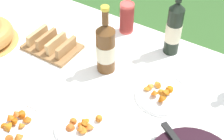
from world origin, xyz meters
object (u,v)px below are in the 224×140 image
object	(u,v)px
juice_bottle_red	(174,28)
snack_plate_near	(14,127)
bread_board	(52,45)
snack_plate_left	(83,125)
cup_stack	(127,18)
snack_plate_right	(162,94)
cider_bottle_amber	(106,48)

from	to	relation	value
juice_bottle_red	snack_plate_near	xyz separation A→B (m)	(-0.30, -0.74, -0.12)
bread_board	snack_plate_left	bearing A→B (deg)	-36.03
juice_bottle_red	snack_plate_left	distance (m)	0.61
cup_stack	bread_board	xyz separation A→B (m)	(-0.23, -0.32, -0.06)
juice_bottle_red	snack_plate_near	distance (m)	0.80
bread_board	snack_plate_right	bearing A→B (deg)	0.65
cider_bottle_amber	snack_plate_right	world-z (taller)	cider_bottle_amber
cup_stack	snack_plate_left	bearing A→B (deg)	-74.04
snack_plate_left	snack_plate_right	distance (m)	0.35
juice_bottle_red	snack_plate_right	world-z (taller)	juice_bottle_red
cider_bottle_amber	juice_bottle_red	distance (m)	0.33
bread_board	juice_bottle_red	bearing A→B (deg)	30.47
snack_plate_left	bread_board	xyz separation A→B (m)	(-0.41, 0.30, 0.01)
cider_bottle_amber	bread_board	xyz separation A→B (m)	(-0.30, -0.02, -0.10)
cup_stack	bread_board	distance (m)	0.40
cup_stack	snack_plate_left	xyz separation A→B (m)	(0.18, -0.62, -0.07)
snack_plate_left	bread_board	world-z (taller)	bread_board
cider_bottle_amber	juice_bottle_red	xyz separation A→B (m)	(0.19, 0.27, 0.01)
juice_bottle_red	bread_board	size ratio (longest dim) A/B	1.36
cider_bottle_amber	bread_board	size ratio (longest dim) A/B	1.25
cup_stack	snack_plate_left	world-z (taller)	cup_stack
snack_plate_left	bread_board	distance (m)	0.50
cider_bottle_amber	snack_plate_near	world-z (taller)	cider_bottle_amber
snack_plate_right	cider_bottle_amber	bearing A→B (deg)	177.29
snack_plate_left	snack_plate_right	bearing A→B (deg)	59.03
snack_plate_near	snack_plate_right	size ratio (longest dim) A/B	0.97
cup_stack	bread_board	bearing A→B (deg)	-125.79
snack_plate_near	snack_plate_right	world-z (taller)	snack_plate_right
bread_board	snack_plate_near	bearing A→B (deg)	-66.47
cider_bottle_amber	snack_plate_right	size ratio (longest dim) A/B	1.38
juice_bottle_red	snack_plate_left	xyz separation A→B (m)	(-0.09, -0.59, -0.13)
cider_bottle_amber	snack_plate_left	size ratio (longest dim) A/B	1.43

